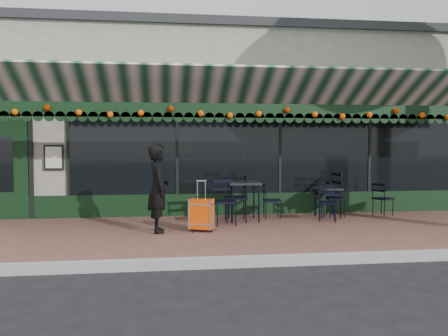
{
  "coord_description": "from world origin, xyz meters",
  "views": [
    {
      "loc": [
        -1.34,
        -6.85,
        1.81
      ],
      "look_at": [
        -0.23,
        1.6,
        1.36
      ],
      "focal_mm": 38.0,
      "sensor_mm": 36.0,
      "label": 1
    }
  ],
  "objects": [
    {
      "name": "ground",
      "position": [
        0.0,
        0.0,
        0.0
      ],
      "size": [
        80.0,
        80.0,
        0.0
      ],
      "primitive_type": "plane",
      "color": "black",
      "rests_on": "ground"
    },
    {
      "name": "sidewalk",
      "position": [
        0.0,
        2.0,
        0.07
      ],
      "size": [
        18.0,
        4.0,
        0.15
      ],
      "primitive_type": "cube",
      "color": "brown",
      "rests_on": "ground"
    },
    {
      "name": "curb",
      "position": [
        0.0,
        -0.08,
        0.07
      ],
      "size": [
        18.0,
        0.16,
        0.15
      ],
      "primitive_type": "cube",
      "color": "#9E9E99",
      "rests_on": "ground"
    },
    {
      "name": "restaurant_building",
      "position": [
        0.0,
        7.84,
        2.27
      ],
      "size": [
        12.0,
        9.6,
        4.5
      ],
      "color": "gray",
      "rests_on": "ground"
    },
    {
      "name": "woman",
      "position": [
        -1.42,
        2.0,
        0.97
      ],
      "size": [
        0.45,
        0.63,
        1.64
      ],
      "primitive_type": "imported",
      "rotation": [
        0.0,
        0.0,
        1.66
      ],
      "color": "black",
      "rests_on": "sidewalk"
    },
    {
      "name": "suitcase",
      "position": [
        -0.62,
        1.97,
        0.47
      ],
      "size": [
        0.48,
        0.38,
        0.96
      ],
      "rotation": [
        0.0,
        0.0,
        -0.4
      ],
      "color": "#F24907",
      "rests_on": "sidewalk"
    },
    {
      "name": "cafe_table_a",
      "position": [
        2.35,
        3.33,
        0.74
      ],
      "size": [
        0.54,
        0.54,
        0.66
      ],
      "color": "black",
      "rests_on": "sidewalk"
    },
    {
      "name": "cafe_table_b",
      "position": [
        0.38,
        3.1,
        0.9
      ],
      "size": [
        0.68,
        0.68,
        0.83
      ],
      "color": "black",
      "rests_on": "sidewalk"
    },
    {
      "name": "chair_a_left",
      "position": [
        2.4,
        3.46,
        0.65
      ],
      "size": [
        0.57,
        0.57,
        1.01
      ],
      "primitive_type": null,
      "rotation": [
        0.0,
        0.0,
        -1.44
      ],
      "color": "black",
      "rests_on": "sidewalk"
    },
    {
      "name": "chair_a_right",
      "position": [
        2.56,
        3.41,
        0.56
      ],
      "size": [
        0.45,
        0.45,
        0.81
      ],
      "primitive_type": null,
      "rotation": [
        0.0,
        0.0,
        1.46
      ],
      "color": "black",
      "rests_on": "sidewalk"
    },
    {
      "name": "chair_a_front",
      "position": [
        2.14,
        2.78,
        0.54
      ],
      "size": [
        0.49,
        0.49,
        0.78
      ],
      "primitive_type": null,
      "rotation": [
        0.0,
        0.0,
        -0.31
      ],
      "color": "black",
      "rests_on": "sidewalk"
    },
    {
      "name": "chair_a_extra",
      "position": [
        3.69,
        3.41,
        0.53
      ],
      "size": [
        0.52,
        0.52,
        0.76
      ],
      "primitive_type": null,
      "rotation": [
        0.0,
        0.0,
        2.05
      ],
      "color": "black",
      "rests_on": "sidewalk"
    },
    {
      "name": "chair_b_left",
      "position": [
        0.2,
        3.04,
        0.64
      ],
      "size": [
        0.52,
        0.52,
        0.98
      ],
      "primitive_type": null,
      "rotation": [
        0.0,
        0.0,
        -1.63
      ],
      "color": "black",
      "rests_on": "sidewalk"
    },
    {
      "name": "chair_b_right",
      "position": [
        1.07,
        3.36,
        0.54
      ],
      "size": [
        0.41,
        0.41,
        0.77
      ],
      "primitive_type": null,
      "rotation": [
        0.0,
        0.0,
        1.5
      ],
      "color": "black",
      "rests_on": "sidewalk"
    },
    {
      "name": "chair_b_front",
      "position": [
        -0.08,
        2.65,
        0.61
      ],
      "size": [
        0.5,
        0.5,
        0.93
      ],
      "primitive_type": null,
      "rotation": [
        0.0,
        0.0,
        0.07
      ],
      "color": "black",
      "rests_on": "sidewalk"
    }
  ]
}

